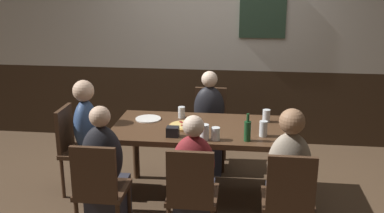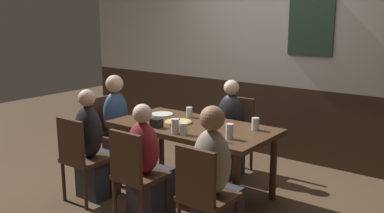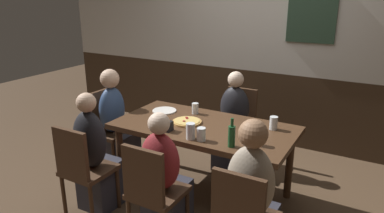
# 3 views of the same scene
# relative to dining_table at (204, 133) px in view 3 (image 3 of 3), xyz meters

# --- Properties ---
(ground_plane) EXTENTS (12.00, 12.00, 0.00)m
(ground_plane) POSITION_rel_dining_table_xyz_m (0.00, 0.00, -0.66)
(ground_plane) COLOR #4C3826
(wall_back) EXTENTS (6.40, 0.13, 2.60)m
(wall_back) POSITION_rel_dining_table_xyz_m (0.00, 1.65, 0.64)
(wall_back) COLOR #332316
(wall_back) RESTS_ON ground_plane
(dining_table) EXTENTS (1.70, 0.88, 0.74)m
(dining_table) POSITION_rel_dining_table_xyz_m (0.00, 0.00, 0.00)
(dining_table) COLOR #472D1C
(dining_table) RESTS_ON ground_plane
(chair_left_near) EXTENTS (0.40, 0.40, 0.88)m
(chair_left_near) POSITION_rel_dining_table_xyz_m (-0.75, -0.86, -0.16)
(chair_left_near) COLOR #422B1C
(chair_left_near) RESTS_ON ground_plane
(chair_mid_far) EXTENTS (0.40, 0.40, 0.88)m
(chair_mid_far) POSITION_rel_dining_table_xyz_m (0.00, 0.86, -0.16)
(chair_mid_far) COLOR #422B1C
(chair_mid_far) RESTS_ON ground_plane
(chair_mid_near) EXTENTS (0.40, 0.40, 0.88)m
(chair_mid_near) POSITION_rel_dining_table_xyz_m (0.00, -0.86, -0.16)
(chair_mid_near) COLOR #422B1C
(chair_mid_near) RESTS_ON ground_plane
(chair_head_west) EXTENTS (0.40, 0.40, 0.88)m
(chair_head_west) POSITION_rel_dining_table_xyz_m (-1.27, 0.00, -0.16)
(chair_head_west) COLOR #422B1C
(chair_head_west) RESTS_ON ground_plane
(person_left_near) EXTENTS (0.34, 0.37, 1.14)m
(person_left_near) POSITION_rel_dining_table_xyz_m (-0.75, -0.69, -0.18)
(person_left_near) COLOR #2D2D38
(person_left_near) RESTS_ON ground_plane
(person_right_near) EXTENTS (0.34, 0.37, 1.17)m
(person_right_near) POSITION_rel_dining_table_xyz_m (0.75, -0.69, -0.16)
(person_right_near) COLOR #2D2D38
(person_right_near) RESTS_ON ground_plane
(person_mid_far) EXTENTS (0.34, 0.37, 1.12)m
(person_mid_far) POSITION_rel_dining_table_xyz_m (-0.00, 0.69, -0.19)
(person_mid_far) COLOR #2D2D38
(person_mid_far) RESTS_ON ground_plane
(person_mid_near) EXTENTS (0.34, 0.37, 1.09)m
(person_mid_near) POSITION_rel_dining_table_xyz_m (0.00, -0.69, -0.21)
(person_mid_near) COLOR #2D2D38
(person_mid_near) RESTS_ON ground_plane
(person_head_west) EXTENTS (0.37, 0.34, 1.16)m
(person_head_west) POSITION_rel_dining_table_xyz_m (-1.10, 0.00, -0.16)
(person_head_west) COLOR #2D2D38
(person_head_west) RESTS_ON ground_plane
(pizza) EXTENTS (0.28, 0.28, 0.03)m
(pizza) POSITION_rel_dining_table_xyz_m (-0.18, -0.02, 0.09)
(pizza) COLOR tan
(pizza) RESTS_ON dining_table
(tumbler_water) EXTENTS (0.08, 0.08, 0.11)m
(tumbler_water) POSITION_rel_dining_table_xyz_m (0.15, -0.33, 0.13)
(tumbler_water) COLOR silver
(tumbler_water) RESTS_ON dining_table
(pint_glass_pale) EXTENTS (0.07, 0.07, 0.11)m
(pint_glass_pale) POSITION_rel_dining_table_xyz_m (-0.24, 0.25, 0.13)
(pint_glass_pale) COLOR silver
(pint_glass_pale) RESTS_ON dining_table
(pint_glass_stout) EXTENTS (0.08, 0.08, 0.14)m
(pint_glass_stout) POSITION_rel_dining_table_xyz_m (0.05, -0.34, 0.14)
(pint_glass_stout) COLOR silver
(pint_glass_stout) RESTS_ON dining_table
(beer_glass_half) EXTENTS (0.07, 0.07, 0.12)m
(beer_glass_half) POSITION_rel_dining_table_xyz_m (0.60, 0.22, 0.13)
(beer_glass_half) COLOR silver
(beer_glass_half) RESTS_ON dining_table
(highball_clear) EXTENTS (0.07, 0.07, 0.14)m
(highball_clear) POSITION_rel_dining_table_xyz_m (0.56, -0.18, 0.14)
(highball_clear) COLOR silver
(highball_clear) RESTS_ON dining_table
(beer_bottle_green) EXTENTS (0.06, 0.06, 0.25)m
(beer_bottle_green) POSITION_rel_dining_table_xyz_m (0.42, -0.32, 0.18)
(beer_bottle_green) COLOR #194723
(beer_bottle_green) RESTS_ON dining_table
(plate_white_large) EXTENTS (0.25, 0.25, 0.01)m
(plate_white_large) POSITION_rel_dining_table_xyz_m (-0.56, 0.16, 0.09)
(plate_white_large) COLOR white
(plate_white_large) RESTS_ON dining_table
(condiment_caddy) EXTENTS (0.11, 0.09, 0.09)m
(condiment_caddy) POSITION_rel_dining_table_xyz_m (-0.24, -0.29, 0.13)
(condiment_caddy) COLOR black
(condiment_caddy) RESTS_ON dining_table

